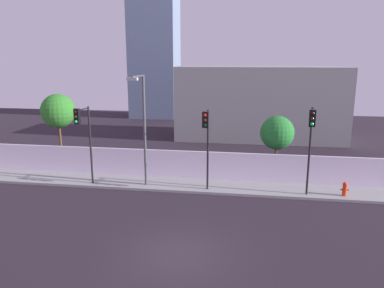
{
  "coord_description": "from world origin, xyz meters",
  "views": [
    {
      "loc": [
        2.75,
        -13.69,
        7.87
      ],
      "look_at": [
        -0.41,
        6.5,
        3.13
      ],
      "focal_mm": 35.22,
      "sensor_mm": 36.0,
      "label": 1
    }
  ],
  "objects_px": {
    "traffic_light_left": "(311,134)",
    "roadside_tree_leftmost": "(58,111)",
    "traffic_light_center": "(83,130)",
    "street_lamp_curbside": "(143,122)",
    "roadside_tree_midleft": "(277,133)",
    "traffic_light_right": "(206,134)",
    "fire_hydrant": "(345,188)"
  },
  "relations": [
    {
      "from": "traffic_light_left",
      "to": "roadside_tree_leftmost",
      "type": "distance_m",
      "value": 17.18
    },
    {
      "from": "roadside_tree_leftmost",
      "to": "fire_hydrant",
      "type": "bearing_deg",
      "value": -9.88
    },
    {
      "from": "street_lamp_curbside",
      "to": "roadside_tree_midleft",
      "type": "relative_size",
      "value": 1.61
    },
    {
      "from": "street_lamp_curbside",
      "to": "roadside_tree_midleft",
      "type": "distance_m",
      "value": 8.79
    },
    {
      "from": "traffic_light_right",
      "to": "roadside_tree_leftmost",
      "type": "height_order",
      "value": "roadside_tree_leftmost"
    },
    {
      "from": "traffic_light_right",
      "to": "traffic_light_center",
      "type": "bearing_deg",
      "value": -179.13
    },
    {
      "from": "traffic_light_left",
      "to": "traffic_light_center",
      "type": "height_order",
      "value": "traffic_light_left"
    },
    {
      "from": "roadside_tree_leftmost",
      "to": "traffic_light_right",
      "type": "bearing_deg",
      "value": -19.22
    },
    {
      "from": "traffic_light_left",
      "to": "traffic_light_center",
      "type": "xyz_separation_m",
      "value": [
        -13.05,
        -0.02,
        -0.14
      ]
    },
    {
      "from": "traffic_light_center",
      "to": "roadside_tree_midleft",
      "type": "bearing_deg",
      "value": 18.91
    },
    {
      "from": "fire_hydrant",
      "to": "roadside_tree_leftmost",
      "type": "bearing_deg",
      "value": 170.12
    },
    {
      "from": "street_lamp_curbside",
      "to": "fire_hydrant",
      "type": "relative_size",
      "value": 8.26
    },
    {
      "from": "traffic_light_left",
      "to": "traffic_light_center",
      "type": "distance_m",
      "value": 13.05
    },
    {
      "from": "street_lamp_curbside",
      "to": "roadside_tree_leftmost",
      "type": "relative_size",
      "value": 1.26
    },
    {
      "from": "traffic_light_center",
      "to": "street_lamp_curbside",
      "type": "distance_m",
      "value": 3.58
    },
    {
      "from": "street_lamp_curbside",
      "to": "traffic_light_left",
      "type": "bearing_deg",
      "value": -2.97
    },
    {
      "from": "traffic_light_left",
      "to": "street_lamp_curbside",
      "type": "height_order",
      "value": "street_lamp_curbside"
    },
    {
      "from": "street_lamp_curbside",
      "to": "roadside_tree_midleft",
      "type": "xyz_separation_m",
      "value": [
        8.02,
        3.44,
        -1.08
      ]
    },
    {
      "from": "traffic_light_center",
      "to": "fire_hydrant",
      "type": "xyz_separation_m",
      "value": [
        15.21,
        0.66,
        -3.07
      ]
    },
    {
      "from": "traffic_light_right",
      "to": "street_lamp_curbside",
      "type": "bearing_deg",
      "value": 173.96
    },
    {
      "from": "roadside_tree_midleft",
      "to": "roadside_tree_leftmost",
      "type": "bearing_deg",
      "value": -180.0
    },
    {
      "from": "traffic_light_right",
      "to": "fire_hydrant",
      "type": "height_order",
      "value": "traffic_light_right"
    },
    {
      "from": "traffic_light_left",
      "to": "roadside_tree_midleft",
      "type": "height_order",
      "value": "traffic_light_left"
    },
    {
      "from": "traffic_light_left",
      "to": "roadside_tree_midleft",
      "type": "distance_m",
      "value": 4.28
    },
    {
      "from": "traffic_light_center",
      "to": "roadside_tree_leftmost",
      "type": "distance_m",
      "value": 5.42
    },
    {
      "from": "fire_hydrant",
      "to": "roadside_tree_midleft",
      "type": "height_order",
      "value": "roadside_tree_midleft"
    },
    {
      "from": "traffic_light_center",
      "to": "street_lamp_curbside",
      "type": "relative_size",
      "value": 0.72
    },
    {
      "from": "traffic_light_left",
      "to": "roadside_tree_leftmost",
      "type": "xyz_separation_m",
      "value": [
        -16.72,
        3.93,
        0.33
      ]
    },
    {
      "from": "traffic_light_right",
      "to": "roadside_tree_midleft",
      "type": "bearing_deg",
      "value": 42.52
    },
    {
      "from": "traffic_light_center",
      "to": "roadside_tree_leftmost",
      "type": "relative_size",
      "value": 0.9
    },
    {
      "from": "traffic_light_center",
      "to": "roadside_tree_leftmost",
      "type": "height_order",
      "value": "roadside_tree_leftmost"
    },
    {
      "from": "traffic_light_center",
      "to": "traffic_light_right",
      "type": "xyz_separation_m",
      "value": [
        7.34,
        0.11,
        -0.04
      ]
    }
  ]
}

